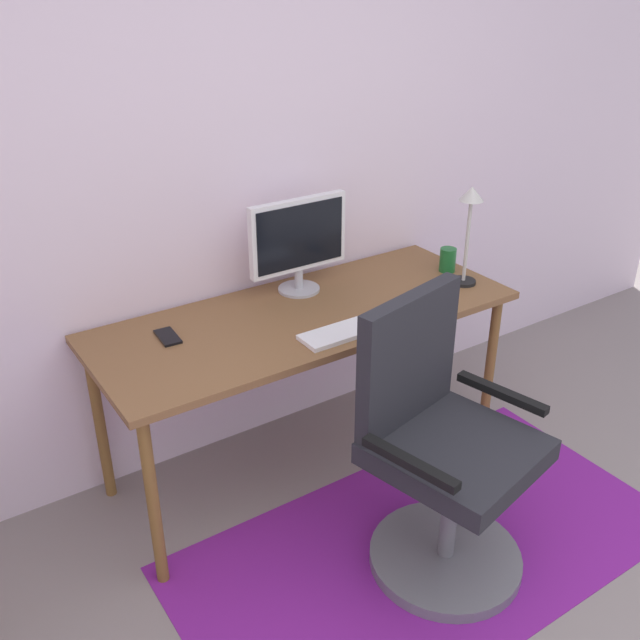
% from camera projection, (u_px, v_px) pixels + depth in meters
% --- Properties ---
extents(wall_back, '(6.00, 0.10, 2.60)m').
position_uv_depth(wall_back, '(237.00, 159.00, 2.90)').
color(wall_back, silver).
rests_on(wall_back, ground).
extents(area_rug, '(1.93, 1.01, 0.01)m').
position_uv_depth(area_rug, '(427.00, 546.00, 2.74)').
color(area_rug, '#7C1E89').
rests_on(area_rug, ground).
extents(desk, '(1.74, 0.69, 0.75)m').
position_uv_depth(desk, '(306.00, 327.00, 2.90)').
color(desk, brown).
rests_on(desk, ground).
extents(monitor, '(0.45, 0.18, 0.41)m').
position_uv_depth(monitor, '(298.00, 239.00, 2.96)').
color(monitor, '#B2B2B7').
rests_on(monitor, desk).
extents(keyboard, '(0.43, 0.13, 0.02)m').
position_uv_depth(keyboard, '(352.00, 329.00, 2.73)').
color(keyboard, white).
rests_on(keyboard, desk).
extents(computer_mouse, '(0.06, 0.10, 0.03)m').
position_uv_depth(computer_mouse, '(417.00, 303.00, 2.92)').
color(computer_mouse, black).
rests_on(computer_mouse, desk).
extents(coffee_cup, '(0.07, 0.07, 0.11)m').
position_uv_depth(coffee_cup, '(448.00, 260.00, 3.24)').
color(coffee_cup, '#1B662B').
rests_on(coffee_cup, desk).
extents(cell_phone, '(0.08, 0.14, 0.01)m').
position_uv_depth(cell_phone, '(168.00, 337.00, 2.68)').
color(cell_phone, black).
rests_on(cell_phone, desk).
extents(desk_lamp, '(0.11, 0.11, 0.44)m').
position_uv_depth(desk_lamp, '(470.00, 217.00, 3.00)').
color(desk_lamp, black).
rests_on(desk_lamp, desk).
extents(office_chair, '(0.65, 0.61, 1.04)m').
position_uv_depth(office_chair, '(440.00, 463.00, 2.51)').
color(office_chair, slate).
rests_on(office_chair, ground).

